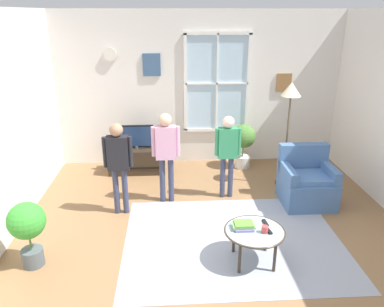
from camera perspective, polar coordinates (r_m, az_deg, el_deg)
ground_plane at (r=4.99m, az=3.66°, el=-13.41°), size 5.88×6.34×0.02m
back_wall at (r=7.18m, az=1.14°, el=9.77°), size 5.28×0.17×2.84m
area_rug at (r=5.04m, az=6.19°, el=-12.94°), size 2.79×2.21×0.01m
tv_stand at (r=7.01m, az=-8.29°, el=-0.96°), size 1.02×0.47×0.45m
television at (r=6.85m, az=-8.49°, el=2.58°), size 0.63×0.08×0.44m
armchair at (r=6.05m, az=16.95°, el=-4.27°), size 0.76×0.74×0.87m
coffee_table at (r=4.50m, az=9.45°, el=-11.74°), size 0.71×0.71×0.43m
book_stack at (r=4.48m, az=7.83°, el=-10.77°), size 0.26×0.19×0.08m
cup at (r=4.44m, az=10.97°, el=-11.23°), size 0.08×0.08×0.08m
remote_near_books at (r=4.49m, az=11.50°, el=-11.37°), size 0.07×0.15×0.02m
remote_near_cup at (r=4.63m, az=11.04°, el=-10.26°), size 0.05×0.14×0.02m
person_pink_shirt at (r=5.63m, az=-3.98°, el=0.88°), size 0.43×0.19×1.41m
person_green_shirt at (r=5.79m, az=5.41°, el=0.90°), size 0.40×0.18×1.33m
person_black_shirt at (r=5.37m, az=-11.12°, el=-0.73°), size 0.41×0.19×1.37m
potted_plant_by_window at (r=7.09m, az=7.78°, el=1.96°), size 0.44×0.44×0.84m
potted_plant_corner at (r=4.70m, az=-23.68°, el=-10.05°), size 0.43×0.43×0.80m
floor_lamp at (r=6.24m, az=14.67°, el=7.85°), size 0.32×0.32×1.76m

